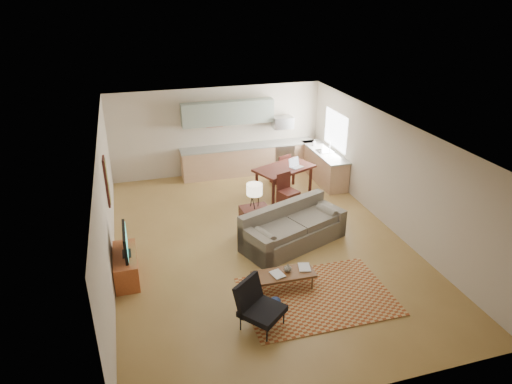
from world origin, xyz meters
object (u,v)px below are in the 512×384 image
object	(u,v)px
armchair	(262,307)
tv_credenza	(126,266)
sofa	(294,227)
dining_table	(284,181)
console_table	(255,221)
coffee_table	(283,281)

from	to	relation	value
armchair	tv_credenza	size ratio (longest dim) A/B	0.72
sofa	dining_table	bearing A→B (deg)	53.83
console_table	armchair	bearing A→B (deg)	-107.07
sofa	armchair	size ratio (longest dim) A/B	2.94
coffee_table	console_table	xyz separation A→B (m)	(0.04, 2.17, 0.19)
sofa	dining_table	size ratio (longest dim) A/B	1.56
armchair	tv_credenza	xyz separation A→B (m)	(-2.22, 2.19, -0.16)
coffee_table	dining_table	distance (m)	4.44
coffee_table	dining_table	bearing A→B (deg)	71.66
sofa	console_table	xyz separation A→B (m)	(-0.75, 0.61, -0.07)
coffee_table	tv_credenza	world-z (taller)	tv_credenza
tv_credenza	console_table	size ratio (longest dim) A/B	1.59
dining_table	console_table	bearing A→B (deg)	-148.87
sofa	armchair	world-z (taller)	sofa
sofa	armchair	xyz separation A→B (m)	(-1.51, -2.49, -0.01)
tv_credenza	dining_table	xyz separation A→B (m)	(4.42, 2.92, 0.14)
sofa	coffee_table	distance (m)	1.76
sofa	coffee_table	world-z (taller)	sofa
tv_credenza	dining_table	world-z (taller)	dining_table
armchair	console_table	distance (m)	3.19
tv_credenza	console_table	bearing A→B (deg)	17.06
console_table	dining_table	bearing A→B (deg)	50.88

